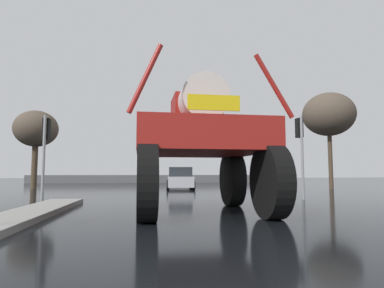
% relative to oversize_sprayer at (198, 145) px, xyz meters
% --- Properties ---
extents(ground_plane, '(120.00, 120.00, 0.00)m').
position_rel_oversize_sprayer_xyz_m(ground_plane, '(0.46, 10.56, -1.92)').
color(ground_plane, black).
extents(median_island, '(1.17, 7.25, 0.15)m').
position_rel_oversize_sprayer_xyz_m(median_island, '(-4.42, 0.03, -1.84)').
color(median_island, gray).
rests_on(median_island, ground).
extents(oversize_sprayer, '(4.04, 5.26, 4.11)m').
position_rel_oversize_sprayer_xyz_m(oversize_sprayer, '(0.00, 0.00, 0.00)').
color(oversize_sprayer, black).
rests_on(oversize_sprayer, ground).
extents(sedan_ahead, '(2.07, 4.19, 1.52)m').
position_rel_oversize_sprayer_xyz_m(sedan_ahead, '(0.80, 13.79, -1.20)').
color(sedan_ahead, '#B7B7BF').
rests_on(sedan_ahead, ground).
extents(traffic_signal_near_left, '(0.24, 0.54, 3.34)m').
position_rel_oversize_sprayer_xyz_m(traffic_signal_near_left, '(-5.40, 4.07, 0.52)').
color(traffic_signal_near_left, gray).
rests_on(traffic_signal_near_left, ground).
extents(traffic_signal_near_right, '(0.24, 0.54, 3.59)m').
position_rel_oversize_sprayer_xyz_m(traffic_signal_near_right, '(5.07, 4.07, 0.70)').
color(traffic_signal_near_right, gray).
rests_on(traffic_signal_near_right, ground).
extents(bare_tree_left, '(2.99, 2.99, 5.50)m').
position_rel_oversize_sprayer_xyz_m(bare_tree_left, '(-9.29, 14.84, 2.26)').
color(bare_tree_left, '#473828').
rests_on(bare_tree_left, ground).
extents(bare_tree_right, '(3.69, 3.69, 6.94)m').
position_rel_oversize_sprayer_xyz_m(bare_tree_right, '(11.55, 12.78, 3.43)').
color(bare_tree_right, '#473828').
rests_on(bare_tree_right, ground).
extents(roadside_barrier, '(30.74, 0.24, 0.90)m').
position_rel_oversize_sprayer_xyz_m(roadside_barrier, '(0.46, 29.08, -1.47)').
color(roadside_barrier, '#59595B').
rests_on(roadside_barrier, ground).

